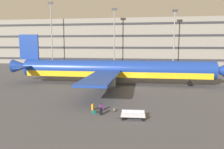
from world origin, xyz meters
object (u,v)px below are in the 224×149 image
airliner (114,70)px  backpack_scuffed (114,110)px  suitcase_navy (101,111)px  suitcase_small (94,112)px  baggage_cart (133,115)px  suitcase_purple (93,107)px  suitcase_orange (102,107)px

airliner → backpack_scuffed: airliner is taller
suitcase_navy → suitcase_small: bearing=152.1°
suitcase_small → baggage_cart: (4.61, -1.37, 0.30)m
airliner → backpack_scuffed: (2.72, -17.98, -2.69)m
airliner → suitcase_navy: (1.43, -19.34, -2.50)m
backpack_scuffed → suitcase_purple: bearing=176.2°
suitcase_small → baggage_cart: size_ratio=0.24×
suitcase_small → suitcase_purple: bearing=111.2°
airliner → suitcase_purple: (0.10, -17.81, -2.48)m
suitcase_small → suitcase_orange: bearing=57.1°
airliner → baggage_cart: airliner is taller
backpack_scuffed → airliner: bearing=98.6°
airliner → backpack_scuffed: size_ratio=87.11×
suitcase_navy → backpack_scuffed: bearing=46.4°
suitcase_purple → backpack_scuffed: size_ratio=1.98×
suitcase_orange → backpack_scuffed: suitcase_orange is taller
suitcase_navy → backpack_scuffed: 1.88m
backpack_scuffed → suitcase_small: bearing=-158.7°
suitcase_orange → suitcase_purple: suitcase_purple is taller
backpack_scuffed → baggage_cart: (2.39, -2.23, 0.21)m
airliner → suitcase_navy: bearing=-85.8°
baggage_cart → suitcase_navy: bearing=166.6°
airliner → suitcase_small: size_ratio=53.18×
suitcase_navy → baggage_cart: 3.78m
airliner → suitcase_purple: bearing=-89.7°
baggage_cart → suitcase_small: bearing=163.5°
suitcase_orange → suitcase_purple: size_ratio=0.96×
suitcase_navy → suitcase_small: size_ratio=1.17×
backpack_scuffed → baggage_cart: baggage_cart is taller
suitcase_small → backpack_scuffed: size_ratio=1.64×
suitcase_purple → suitcase_navy: 2.03m
airliner → baggage_cart: (5.11, -20.21, -2.48)m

